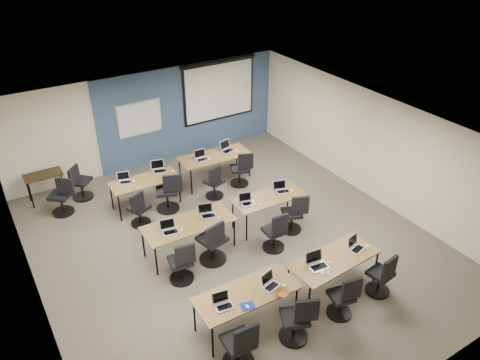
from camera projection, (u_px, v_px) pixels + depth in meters
floor at (233, 243)px, 10.37m from camera, size 8.00×9.00×0.02m
ceiling at (232, 132)px, 9.00m from camera, size 8.00×9.00×0.02m
wall_back at (149, 119)px, 12.98m from camera, size 8.00×0.04×2.70m
wall_front at (403, 339)px, 6.40m from camera, size 8.00×0.04×2.70m
wall_left at (30, 258)px, 7.87m from camera, size 0.04×9.00×2.70m
wall_right at (372, 146)px, 11.51m from camera, size 0.04×9.00×2.70m
blue_accent_panel at (190, 110)px, 13.53m from camera, size 5.50×0.04×2.70m
whiteboard at (140, 119)px, 12.74m from camera, size 1.28×0.03×0.98m
projector_screen at (219, 87)px, 13.64m from camera, size 2.40×0.10×1.82m
training_table_front_left at (246, 295)px, 8.05m from camera, size 1.83×0.76×0.73m
training_table_front_right at (334, 260)px, 8.82m from camera, size 1.78×0.74×0.73m
training_table_mid_left at (189, 225)px, 9.80m from camera, size 1.94×0.81×0.73m
training_table_mid_right at (269, 199)px, 10.69m from camera, size 1.70×0.71×0.73m
training_table_back_left at (145, 182)px, 11.33m from camera, size 1.67×0.69×0.73m
training_table_back_right at (215, 157)px, 12.43m from camera, size 1.89×0.79×0.73m
laptop_0 at (223, 303)px, 7.74m from camera, size 0.30×0.25×0.23m
mouse_0 at (247, 306)px, 7.73m from camera, size 0.08×0.10×0.03m
task_chair_0 at (240, 348)px, 7.41m from camera, size 0.53×0.53×1.01m
laptop_1 at (270, 283)px, 8.16m from camera, size 0.30×0.25×0.23m
mouse_1 at (285, 285)px, 8.16m from camera, size 0.06×0.09×0.03m
task_chair_1 at (297, 322)px, 7.88m from camera, size 0.54×0.51×0.99m
laptop_2 at (317, 263)px, 8.60m from camera, size 0.36×0.30×0.27m
mouse_2 at (329, 262)px, 8.69m from camera, size 0.07×0.10×0.03m
task_chair_2 at (343, 300)px, 8.35m from camera, size 0.46×0.46×0.95m
laptop_3 at (355, 246)px, 9.04m from camera, size 0.31×0.27×0.24m
mouse_3 at (368, 246)px, 9.10m from camera, size 0.06×0.10×0.04m
task_chair_3 at (382, 278)px, 8.84m from camera, size 0.47×0.47×0.96m
laptop_4 at (169, 229)px, 9.51m from camera, size 0.32×0.27×0.24m
mouse_4 at (181, 230)px, 9.55m from camera, size 0.08×0.10×0.03m
task_chair_4 at (182, 265)px, 9.14m from camera, size 0.49×0.49×0.97m
laptop_5 at (207, 213)px, 10.01m from camera, size 0.32×0.27×0.24m
mouse_5 at (219, 218)px, 9.94m from camera, size 0.06×0.10×0.03m
task_chair_5 at (213, 245)px, 9.62m from camera, size 0.58×0.58×1.05m
laptop_6 at (247, 201)px, 10.41m from camera, size 0.30×0.25×0.23m
mouse_6 at (260, 204)px, 10.38m from camera, size 0.08×0.10×0.03m
task_chair_6 at (275, 234)px, 9.99m from camera, size 0.49×0.49×0.97m
laptop_7 at (281, 189)px, 10.85m from camera, size 0.31×0.27×0.24m
mouse_7 at (292, 190)px, 10.88m from camera, size 0.09×0.12×0.04m
task_chair_7 at (294, 216)px, 10.57m from camera, size 0.51×0.48×0.97m
laptop_8 at (125, 180)px, 11.22m from camera, size 0.30×0.26×0.23m
mouse_8 at (134, 181)px, 11.23m from camera, size 0.06×0.10×0.03m
task_chair_8 at (139, 211)px, 10.77m from camera, size 0.49×0.46×0.95m
laptop_9 at (159, 168)px, 11.69m from camera, size 0.34×0.29×0.26m
mouse_9 at (173, 171)px, 11.69m from camera, size 0.08×0.11×0.04m
task_chair_9 at (169, 195)px, 11.29m from camera, size 0.59×0.56×1.04m
laptop_10 at (201, 157)px, 12.22m from camera, size 0.32×0.27×0.25m
mouse_10 at (209, 158)px, 12.25m from camera, size 0.07×0.11×0.04m
task_chair_10 at (215, 184)px, 11.80m from camera, size 0.48×0.46×0.95m
laptop_11 at (227, 148)px, 12.64m from camera, size 0.35×0.30×0.27m
mouse_11 at (237, 151)px, 12.62m from camera, size 0.07×0.11×0.04m
task_chair_11 at (241, 172)px, 12.34m from camera, size 0.52×0.49×0.97m
blue_mousepad at (248, 306)px, 7.75m from camera, size 0.27×0.24×0.01m
snack_bowl at (282, 293)px, 7.98m from camera, size 0.31×0.31×0.06m
snack_plate at (325, 271)px, 8.48m from camera, size 0.22×0.22×0.01m
coffee_cup at (326, 271)px, 8.45m from camera, size 0.06×0.06×0.05m
utility_table at (44, 178)px, 11.56m from camera, size 0.90×0.50×0.75m
spare_chair_a at (80, 185)px, 11.74m from camera, size 0.61×0.51×0.99m
spare_chair_b at (62, 199)px, 11.18m from camera, size 0.60×0.52×1.00m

